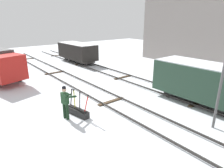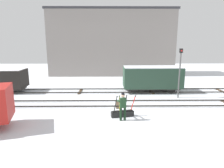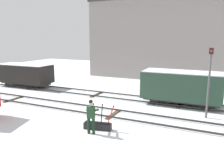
% 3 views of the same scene
% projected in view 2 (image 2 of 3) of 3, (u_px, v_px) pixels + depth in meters
% --- Properties ---
extents(ground_plane, '(60.00, 60.00, 0.00)m').
position_uv_depth(ground_plane, '(117.00, 105.00, 15.68)').
color(ground_plane, silver).
extents(track_main_line, '(44.00, 1.94, 0.18)m').
position_uv_depth(track_main_line, '(117.00, 103.00, 15.66)').
color(track_main_line, '#2D2B28').
rests_on(track_main_line, ground_plane).
extents(track_siding_near, '(44.00, 1.94, 0.18)m').
position_uv_depth(track_siding_near, '(116.00, 91.00, 19.71)').
color(track_siding_near, '#2D2B28').
rests_on(track_siding_near, ground_plane).
extents(switch_lever_frame, '(1.69, 0.66, 1.45)m').
position_uv_depth(switch_lever_frame, '(122.00, 113.00, 13.18)').
color(switch_lever_frame, black).
rests_on(switch_lever_frame, ground_plane).
extents(rail_worker, '(0.64, 0.77, 1.82)m').
position_uv_depth(rail_worker, '(123.00, 105.00, 12.40)').
color(rail_worker, black).
rests_on(rail_worker, ground_plane).
extents(signal_post, '(0.24, 0.32, 4.30)m').
position_uv_depth(signal_post, '(180.00, 69.00, 17.11)').
color(signal_post, '#4C4C4C').
rests_on(signal_post, ground_plane).
extents(apartment_building, '(18.31, 5.11, 9.47)m').
position_uv_depth(apartment_building, '(111.00, 43.00, 29.75)').
color(apartment_building, gray).
rests_on(apartment_building, ground_plane).
extents(freight_car_far_end, '(5.60, 2.34, 2.50)m').
position_uv_depth(freight_car_far_end, '(152.00, 78.00, 19.48)').
color(freight_car_far_end, '#2D2B28').
rests_on(freight_car_far_end, ground_plane).
extents(perched_bird_roof_left, '(0.18, 0.28, 0.13)m').
position_uv_depth(perched_bird_roof_left, '(57.00, 8.00, 28.45)').
color(perched_bird_roof_left, '#333338').
rests_on(perched_bird_roof_left, apartment_building).
extents(perched_bird_roof_right, '(0.13, 0.27, 0.13)m').
position_uv_depth(perched_bird_roof_right, '(137.00, 11.00, 30.70)').
color(perched_bird_roof_right, '#333338').
rests_on(perched_bird_roof_right, apartment_building).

